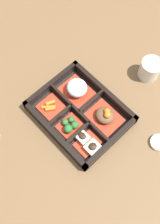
{
  "coord_description": "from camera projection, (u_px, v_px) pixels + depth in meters",
  "views": [
    {
      "loc": [
        0.23,
        -0.22,
        0.79
      ],
      "look_at": [
        0.0,
        0.0,
        0.03
      ],
      "focal_mm": 42.0,
      "sensor_mm": 36.0,
      "label": 1
    }
  ],
  "objects": [
    {
      "name": "bowl_rice",
      "position": [
        77.0,
        89.0,
        0.85
      ],
      "size": [
        0.11,
        0.08,
        0.05
      ],
      "color": "#B22D19",
      "rests_on": "bento_base"
    },
    {
      "name": "bowl_stew",
      "position": [
        105.0,
        116.0,
        0.82
      ],
      "size": [
        0.11,
        0.08,
        0.05
      ],
      "color": "#B22D19",
      "rests_on": "bento_base"
    },
    {
      "name": "bowl_tofu",
      "position": [
        88.0,
        143.0,
        0.79
      ],
      "size": [
        0.09,
        0.07,
        0.03
      ],
      "color": "#B22D19",
      "rests_on": "bento_base"
    },
    {
      "name": "bowl_carrots",
      "position": [
        51.0,
        107.0,
        0.84
      ],
      "size": [
        0.07,
        0.07,
        0.02
      ],
      "color": "#B22D19",
      "rests_on": "bento_base"
    },
    {
      "name": "tea_cup",
      "position": [
        150.0,
        69.0,
        0.87
      ],
      "size": [
        0.07,
        0.07,
        0.07
      ],
      "color": "beige",
      "rests_on": "ground_plane"
    },
    {
      "name": "bento_base",
      "position": [
        80.0,
        114.0,
        0.84
      ],
      "size": [
        0.29,
        0.23,
        0.01
      ],
      "color": "black",
      "rests_on": "ground_plane"
    },
    {
      "name": "ground_plane",
      "position": [
        80.0,
        115.0,
        0.85
      ],
      "size": [
        3.0,
        3.0,
        0.0
      ],
      "primitive_type": "plane",
      "color": "brown"
    },
    {
      "name": "bowl_greens",
      "position": [
        70.0,
        125.0,
        0.81
      ],
      "size": [
        0.06,
        0.07,
        0.03
      ],
      "color": "#B22D19",
      "rests_on": "bento_base"
    },
    {
      "name": "sauce_dish",
      "position": [
        159.0,
        143.0,
        0.81
      ],
      "size": [
        0.05,
        0.05,
        0.01
      ],
      "color": "beige",
      "rests_on": "ground_plane"
    },
    {
      "name": "bento_rim",
      "position": [
        80.0,
        113.0,
        0.83
      ],
      "size": [
        0.29,
        0.23,
        0.04
      ],
      "color": "black",
      "rests_on": "ground_plane"
    }
  ]
}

